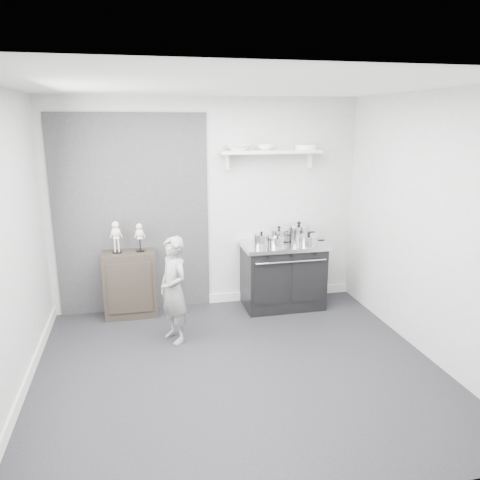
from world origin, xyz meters
TOP-DOWN VIEW (x-y plane):
  - ground at (0.00, 0.00)m, footprint 4.00×4.00m
  - room_shell at (-0.09, 0.15)m, footprint 4.02×3.62m
  - wall_shelf at (0.80, 1.68)m, footprint 1.30×0.26m
  - stove at (0.93, 1.48)m, footprint 1.08×0.67m
  - side_cabinet at (-1.03, 1.61)m, footprint 0.64×0.37m
  - child at (-0.55, 0.78)m, footprint 0.45×0.52m
  - pot_front_left at (0.62, 1.40)m, footprint 0.29×0.20m
  - pot_back_left at (0.90, 1.58)m, footprint 0.34×0.25m
  - pot_back_right at (1.19, 1.61)m, footprint 0.38×0.29m
  - pot_front_right at (1.20, 1.29)m, footprint 0.33×0.25m
  - pot_front_center at (0.80, 1.32)m, footprint 0.27×0.19m
  - skeleton_full at (-1.16, 1.61)m, footprint 0.13×0.08m
  - skeleton_torso at (-0.88, 1.61)m, footprint 0.11×0.07m
  - bowl_large at (0.37, 1.67)m, footprint 0.31×0.31m
  - bowl_small at (0.73, 1.67)m, footprint 0.22×0.22m
  - plate_stack at (1.27, 1.67)m, footprint 0.28×0.28m

SIDE VIEW (x-z plane):
  - ground at x=0.00m, z-range 0.00..0.00m
  - side_cabinet at x=-1.03m, z-range 0.00..0.83m
  - stove at x=0.93m, z-range 0.00..0.87m
  - child at x=-0.55m, z-range 0.00..1.20m
  - pot_front_center at x=0.80m, z-range 0.85..1.00m
  - pot_front_right at x=1.20m, z-range 0.84..1.02m
  - pot_front_left at x=0.62m, z-range 0.85..1.04m
  - pot_back_left at x=0.90m, z-range 0.84..1.05m
  - pot_back_right at x=1.19m, z-range 0.84..1.09m
  - skeleton_torso at x=-0.88m, z-range 0.83..1.24m
  - skeleton_full at x=-1.16m, z-range 0.83..1.29m
  - room_shell at x=-0.09m, z-range 0.28..2.99m
  - wall_shelf at x=0.80m, z-range 1.89..2.13m
  - plate_stack at x=1.27m, z-range 2.04..2.10m
  - bowl_small at x=0.73m, z-range 2.04..2.11m
  - bowl_large at x=0.37m, z-range 2.04..2.12m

